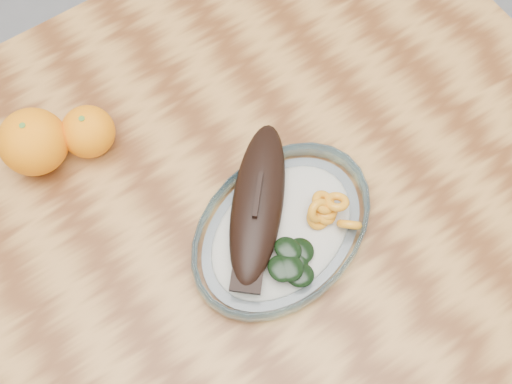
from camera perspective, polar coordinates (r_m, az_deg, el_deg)
ground at (r=1.57m, az=-3.87°, el=-12.77°), size 3.00×3.00×0.00m
dining_table at (r=0.94m, az=-6.33°, el=-5.27°), size 1.20×0.80×0.75m
plated_meal at (r=0.82m, az=2.23°, el=-3.12°), size 0.58×0.58×0.08m
orange_left at (r=0.89m, az=-19.18°, el=4.22°), size 0.09×0.09×0.09m
orange_right at (r=0.89m, az=-14.70°, el=5.20°), size 0.07×0.07×0.07m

